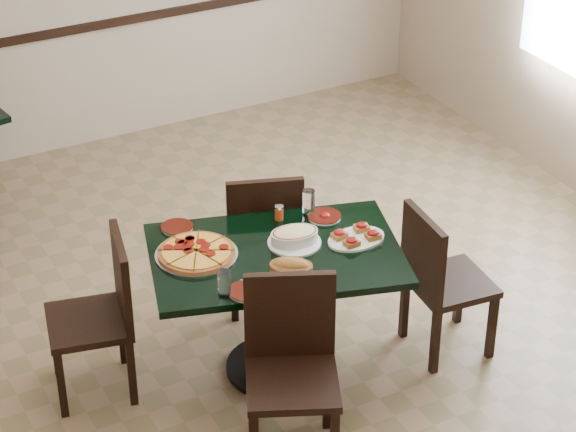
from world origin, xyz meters
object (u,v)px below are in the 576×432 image
chair_near (291,358)px  chair_right (438,276)px  chair_far (263,233)px  main_table (276,282)px  bruschetta_platter (356,236)px  lasagna_casserole (294,236)px  bread_basket (291,268)px  chair_left (104,308)px  pepperoni_pizza (196,253)px

chair_near → chair_right: 1.09m
chair_far → chair_near: chair_near is taller
main_table → chair_near: size_ratio=1.55×
main_table → bruschetta_platter: bearing=3.8°
chair_far → lasagna_casserole: chair_far is taller
lasagna_casserole → bread_basket: (-0.15, -0.24, -0.01)m
main_table → bruschetta_platter: bruschetta_platter is taller
chair_right → chair_left: chair_left is taller
pepperoni_pizza → bruschetta_platter: bearing=-17.7°
chair_left → pepperoni_pizza: 0.56m
chair_left → bread_basket: 1.00m
chair_left → pepperoni_pizza: bearing=87.1°
chair_left → chair_right: bearing=84.7°
main_table → chair_left: (-0.84, 0.29, -0.07)m
lasagna_casserole → chair_far: bearing=90.7°
pepperoni_pizza → main_table: bearing=-23.2°
pepperoni_pizza → chair_far: bearing=34.1°
chair_left → bruschetta_platter: bearing=85.7°
chair_right → chair_left: size_ratio=0.98×
pepperoni_pizza → bread_basket: 0.51m
chair_left → bread_basket: chair_left is taller
chair_right → bread_basket: size_ratio=3.39×
chair_near → chair_right: size_ratio=1.06×
main_table → chair_right: chair_right is taller
chair_far → chair_near: size_ratio=0.97×
chair_near → main_table: bearing=94.2°
chair_near → chair_left: chair_near is taller
chair_far → chair_left: size_ratio=1.02×
main_table → pepperoni_pizza: pepperoni_pizza is taller
main_table → chair_near: 0.58m
chair_far → chair_near: 1.16m
chair_right → lasagna_casserole: bearing=74.0°
chair_right → bruschetta_platter: size_ratio=2.71×
bruschetta_platter → lasagna_casserole: bearing=156.5°
main_table → pepperoni_pizza: bearing=173.1°
pepperoni_pizza → lasagna_casserole: lasagna_casserole is taller
chair_far → chair_right: size_ratio=1.03×
chair_far → bruschetta_platter: (0.22, -0.63, 0.27)m
chair_right → chair_left: 1.77m
chair_near → bread_basket: chair_near is taller
main_table → bruschetta_platter: (0.42, -0.09, 0.21)m
chair_far → bruschetta_platter: 0.72m
main_table → lasagna_casserole: (0.12, 0.03, 0.23)m
main_table → chair_left: chair_left is taller
chair_far → chair_near: (-0.40, -1.09, 0.02)m
bread_basket → chair_near: bearing=-82.5°
chair_far → bread_basket: (-0.23, -0.76, 0.28)m
bruschetta_platter → chair_left: bearing=161.6°
main_table → bread_basket: bearing=-80.6°
chair_left → bread_basket: bearing=70.6°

